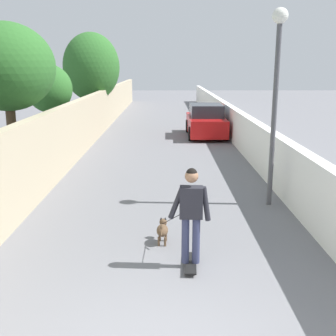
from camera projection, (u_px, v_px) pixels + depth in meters
The scene contains 11 objects.
ground_plane at pixel (163, 143), 18.40m from camera, with size 80.00×80.00×0.00m, color slate.
wall_left at pixel (81, 126), 16.19m from camera, with size 48.00×0.30×2.08m, color tan.
fence_right at pixel (245, 134), 16.30m from camera, with size 48.00×0.30×1.48m, color white.
tree_left_near at pixel (49, 89), 16.83m from camera, with size 1.85×1.85×3.40m.
tree_left_mid at pixel (6, 68), 11.28m from camera, with size 2.63×2.63×4.50m.
tree_left_distant at pixel (91, 67), 22.45m from camera, with size 3.03×3.03×5.08m.
lamp_post at pixel (277, 75), 9.55m from camera, with size 0.36×0.36×4.60m.
skateboard at pixel (190, 263), 7.09m from camera, with size 0.81×0.25×0.08m.
person_skateboarder at pixel (191, 208), 6.85m from camera, with size 0.24×0.71×1.65m.
dog at pixel (163, 229), 8.01m from camera, with size 1.30×0.61×1.06m.
car_near at pixel (206, 122), 20.06m from camera, with size 3.90×1.80×1.54m.
Camera 1 is at (-4.13, -0.09, 3.34)m, focal length 44.49 mm.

